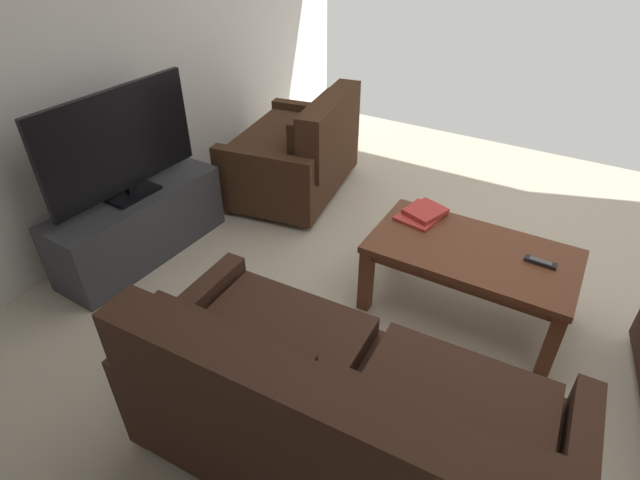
{
  "coord_description": "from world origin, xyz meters",
  "views": [
    {
      "loc": [
        -0.29,
        2.31,
        2.04
      ],
      "look_at": [
        0.74,
        0.54,
        0.61
      ],
      "focal_mm": 27.95,
      "sensor_mm": 36.0,
      "label": 1
    }
  ],
  "objects_px": {
    "sofa_main": "(339,419)",
    "book_stack": "(423,213)",
    "tv_stand": "(140,225)",
    "tv_remote": "(540,262)",
    "flat_tv": "(120,143)",
    "loveseat_near": "(299,153)",
    "coffee_table": "(471,259)"
  },
  "relations": [
    {
      "from": "sofa_main",
      "to": "book_stack",
      "type": "distance_m",
      "value": 1.45
    },
    {
      "from": "sofa_main",
      "to": "tv_stand",
      "type": "xyz_separation_m",
      "value": [
        1.89,
        -0.72,
        -0.13
      ]
    },
    {
      "from": "tv_stand",
      "to": "tv_remote",
      "type": "distance_m",
      "value": 2.46
    },
    {
      "from": "sofa_main",
      "to": "tv_stand",
      "type": "distance_m",
      "value": 2.03
    },
    {
      "from": "sofa_main",
      "to": "flat_tv",
      "type": "relative_size",
      "value": 1.66
    },
    {
      "from": "loveseat_near",
      "to": "tv_stand",
      "type": "relative_size",
      "value": 1.05
    },
    {
      "from": "tv_remote",
      "to": "tv_stand",
      "type": "bearing_deg",
      "value": 13.55
    },
    {
      "from": "tv_stand",
      "to": "book_stack",
      "type": "distance_m",
      "value": 1.84
    },
    {
      "from": "loveseat_near",
      "to": "book_stack",
      "type": "xyz_separation_m",
      "value": [
        -1.24,
        0.56,
        0.12
      ]
    },
    {
      "from": "tv_stand",
      "to": "tv_remote",
      "type": "xyz_separation_m",
      "value": [
        -2.38,
        -0.57,
        0.23
      ]
    },
    {
      "from": "loveseat_near",
      "to": "flat_tv",
      "type": "relative_size",
      "value": 1.17
    },
    {
      "from": "tv_stand",
      "to": "book_stack",
      "type": "bearing_deg",
      "value": -157.2
    },
    {
      "from": "sofa_main",
      "to": "coffee_table",
      "type": "xyz_separation_m",
      "value": [
        -0.15,
        -1.25,
        0.02
      ]
    },
    {
      "from": "sofa_main",
      "to": "flat_tv",
      "type": "height_order",
      "value": "flat_tv"
    },
    {
      "from": "loveseat_near",
      "to": "coffee_table",
      "type": "distance_m",
      "value": 1.75
    },
    {
      "from": "book_stack",
      "to": "loveseat_near",
      "type": "bearing_deg",
      "value": -24.28
    },
    {
      "from": "sofa_main",
      "to": "coffee_table",
      "type": "bearing_deg",
      "value": -96.67
    },
    {
      "from": "loveseat_near",
      "to": "coffee_table",
      "type": "bearing_deg",
      "value": 155.06
    },
    {
      "from": "tv_remote",
      "to": "sofa_main",
      "type": "bearing_deg",
      "value": 69.48
    },
    {
      "from": "coffee_table",
      "to": "tv_stand",
      "type": "relative_size",
      "value": 0.93
    },
    {
      "from": "loveseat_near",
      "to": "flat_tv",
      "type": "xyz_separation_m",
      "value": [
        0.45,
        1.27,
        0.46
      ]
    },
    {
      "from": "tv_stand",
      "to": "tv_remote",
      "type": "bearing_deg",
      "value": -166.45
    },
    {
      "from": "sofa_main",
      "to": "loveseat_near",
      "type": "relative_size",
      "value": 1.41
    },
    {
      "from": "coffee_table",
      "to": "tv_remote",
      "type": "relative_size",
      "value": 6.8
    },
    {
      "from": "loveseat_near",
      "to": "tv_stand",
      "type": "height_order",
      "value": "loveseat_near"
    },
    {
      "from": "flat_tv",
      "to": "loveseat_near",
      "type": "bearing_deg",
      "value": -109.49
    },
    {
      "from": "flat_tv",
      "to": "book_stack",
      "type": "height_order",
      "value": "flat_tv"
    },
    {
      "from": "book_stack",
      "to": "tv_remote",
      "type": "distance_m",
      "value": 0.71
    },
    {
      "from": "coffee_table",
      "to": "book_stack",
      "type": "bearing_deg",
      "value": -27.2
    },
    {
      "from": "tv_stand",
      "to": "flat_tv",
      "type": "bearing_deg",
      "value": 124.66
    },
    {
      "from": "loveseat_near",
      "to": "flat_tv",
      "type": "height_order",
      "value": "flat_tv"
    },
    {
      "from": "coffee_table",
      "to": "tv_stand",
      "type": "bearing_deg",
      "value": 14.44
    }
  ]
}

